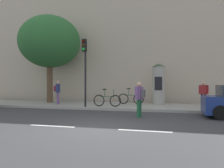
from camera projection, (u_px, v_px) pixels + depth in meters
ground_plane at (96, 128)px, 7.95m from camera, size 80.00×80.00×0.00m
sidewalk_curb at (130, 106)px, 14.73m from camera, size 36.00×4.00×0.15m
lane_markings at (96, 128)px, 7.95m from camera, size 25.80×0.16×0.01m
building_backdrop at (140, 46)px, 19.55m from camera, size 36.00×5.00×9.65m
traffic_light at (85, 61)px, 13.62m from camera, size 0.24×0.45×4.10m
poster_column at (159, 84)px, 15.35m from camera, size 0.91×0.91×2.78m
street_tree at (50, 42)px, 16.78m from camera, size 4.53×4.53×6.46m
pedestrian_with_backpack at (140, 96)px, 10.53m from camera, size 0.46×0.65×1.66m
pedestrian_in_light_jacket at (58, 90)px, 15.32m from camera, size 0.47×0.61×1.60m
pedestrian_tallest at (204, 92)px, 13.97m from camera, size 0.54×0.43×1.53m
bicycle_leaning at (131, 98)px, 15.51m from camera, size 1.77×0.10×1.09m
bicycle_upright at (107, 100)px, 13.92m from camera, size 1.77×0.10×1.09m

